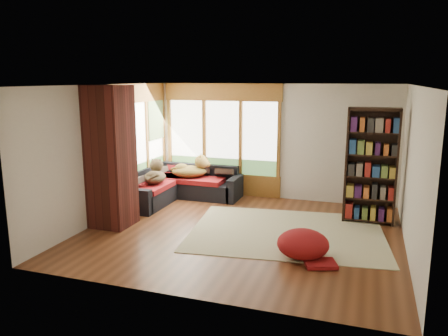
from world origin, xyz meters
The scene contains 17 objects.
floor centered at (0.00, 0.00, 0.00)m, with size 5.50×5.50×0.00m, color #502A16.
ceiling centered at (0.00, 0.00, 2.60)m, with size 5.50×5.50×0.00m, color white.
wall_back centered at (0.00, 2.50, 1.30)m, with size 5.50×0.04×2.60m, color silver.
wall_front centered at (0.00, -2.50, 1.30)m, with size 5.50×0.04×2.60m, color silver.
wall_left centered at (-2.75, 0.00, 1.30)m, with size 0.04×5.00×2.60m, color silver.
wall_right centered at (2.75, 0.00, 1.30)m, with size 0.04×5.00×2.60m, color silver.
windows_back centered at (-1.20, 2.47, 1.35)m, with size 2.82×0.10×1.90m.
windows_left centered at (-2.72, 1.20, 1.35)m, with size 0.10×2.62×1.90m.
roller_blind centered at (-2.69, 2.03, 1.75)m, with size 0.03×0.72×0.90m, color #74945A.
brick_chimney centered at (-2.40, -0.35, 1.30)m, with size 0.70×0.70×2.60m, color #471914.
sectional_sofa centered at (-1.95, 1.70, 0.30)m, with size 2.20×2.20×0.80m.
area_rug centered at (0.77, 0.26, 0.01)m, with size 3.39×2.59×0.01m, color white.
bookshelf centered at (2.14, 1.33, 1.10)m, with size 0.94×0.31×2.19m.
pouf centered at (1.21, -0.76, 0.23)m, with size 0.80×0.80×0.43m, color maroon.
dog_tan centered at (-1.74, 1.92, 0.77)m, with size 0.93×0.73×0.46m.
dog_brindle centered at (-2.32, 1.21, 0.75)m, with size 0.67×0.86×0.42m.
throw_pillows centered at (-1.92, 1.85, 0.75)m, with size 1.98×1.68×0.45m.
Camera 1 is at (2.07, -7.15, 2.72)m, focal length 35.00 mm.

